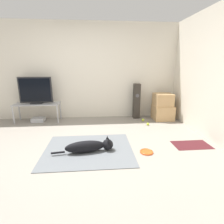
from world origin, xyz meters
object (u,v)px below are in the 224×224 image
(frisbee, at_px, (147,152))
(floor_speaker, at_px, (136,101))
(tennis_ball_near_speaker, at_px, (143,120))
(cardboard_box_lower, at_px, (163,113))
(tv_stand, at_px, (37,106))
(cardboard_box_upper, at_px, (163,100))
(dog, at_px, (90,146))
(game_console, at_px, (38,120))
(tv, at_px, (36,91))
(tennis_ball_by_boxes, at_px, (148,124))

(frisbee, distance_m, floor_speaker, 2.10)
(tennis_ball_near_speaker, bearing_deg, cardboard_box_lower, 12.05)
(tv_stand, distance_m, tennis_ball_near_speaker, 2.81)
(cardboard_box_upper, relative_size, tv_stand, 0.41)
(dog, relative_size, game_console, 3.25)
(cardboard_box_upper, relative_size, tv, 0.57)
(frisbee, bearing_deg, tv, 140.97)
(cardboard_box_upper, distance_m, tennis_ball_near_speaker, 0.78)
(dog, bearing_deg, tennis_ball_near_speaker, 50.07)
(frisbee, xyz_separation_m, tv, (-2.39, 1.94, 0.81))
(frisbee, bearing_deg, tennis_ball_by_boxes, 72.96)
(floor_speaker, relative_size, tennis_ball_near_speaker, 14.63)
(cardboard_box_upper, bearing_deg, game_console, 178.42)
(tennis_ball_near_speaker, xyz_separation_m, game_console, (-2.79, 0.22, 0.02))
(frisbee, relative_size, cardboard_box_lower, 0.44)
(cardboard_box_lower, distance_m, cardboard_box_upper, 0.36)
(floor_speaker, distance_m, tennis_ball_near_speaker, 0.57)
(dog, bearing_deg, tv, 127.85)
(dog, xyz_separation_m, tv, (-1.43, 1.84, 0.71))
(cardboard_box_upper, distance_m, game_console, 3.39)
(frisbee, height_order, cardboard_box_upper, cardboard_box_upper)
(frisbee, relative_size, tennis_ball_by_boxes, 3.46)
(tennis_ball_by_boxes, height_order, tennis_ball_near_speaker, same)
(tennis_ball_near_speaker, bearing_deg, game_console, 175.42)
(tv_stand, bearing_deg, floor_speaker, 2.14)
(floor_speaker, height_order, tennis_ball_near_speaker, floor_speaker)
(cardboard_box_upper, bearing_deg, cardboard_box_lower, -24.85)
(tennis_ball_by_boxes, xyz_separation_m, game_console, (-2.82, 0.56, 0.02))
(tennis_ball_by_boxes, bearing_deg, floor_speaker, 103.06)
(frisbee, distance_m, cardboard_box_lower, 2.08)
(tv, bearing_deg, tennis_ball_by_boxes, -11.41)
(cardboard_box_lower, relative_size, floor_speaker, 0.54)
(cardboard_box_lower, bearing_deg, frisbee, -117.75)
(cardboard_box_lower, bearing_deg, dog, -138.01)
(frisbee, height_order, cardboard_box_lower, cardboard_box_lower)
(tv_stand, height_order, tennis_ball_near_speaker, tv_stand)
(cardboard_box_upper, xyz_separation_m, floor_speaker, (-0.68, 0.19, -0.07))
(dog, height_order, floor_speaker, floor_speaker)
(cardboard_box_lower, height_order, tennis_ball_near_speaker, cardboard_box_lower)
(game_console, bearing_deg, cardboard_box_lower, -1.70)
(floor_speaker, bearing_deg, tennis_ball_by_boxes, -76.94)
(frisbee, xyz_separation_m, tennis_ball_by_boxes, (0.42, 1.37, 0.02))
(cardboard_box_upper, relative_size, tennis_ball_by_boxes, 7.13)
(frisbee, bearing_deg, dog, 174.11)
(cardboard_box_lower, bearing_deg, floor_speaker, 164.00)
(cardboard_box_lower, relative_size, game_console, 1.62)
(cardboard_box_lower, relative_size, tv, 0.63)
(tv, bearing_deg, tennis_ball_near_speaker, -4.68)
(tv_stand, relative_size, tennis_ball_near_speaker, 17.38)
(dog, bearing_deg, cardboard_box_upper, 42.35)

